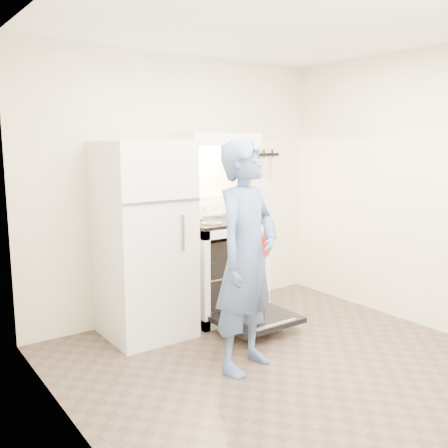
{
  "coord_description": "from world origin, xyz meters",
  "views": [
    {
      "loc": [
        -2.48,
        -2.4,
        1.7
      ],
      "look_at": [
        -0.05,
        1.0,
        1.0
      ],
      "focal_mm": 40.0,
      "sensor_mm": 36.0,
      "label": 1
    }
  ],
  "objects_px": {
    "person": "(246,257)",
    "dutch_oven": "(250,245)",
    "refrigerator": "(144,240)",
    "tea_kettle": "(184,206)",
    "stove_body": "(219,269)"
  },
  "relations": [
    {
      "from": "person",
      "to": "dutch_oven",
      "type": "relative_size",
      "value": 4.49
    },
    {
      "from": "refrigerator",
      "to": "person",
      "type": "bearing_deg",
      "value": -73.52
    },
    {
      "from": "tea_kettle",
      "to": "dutch_oven",
      "type": "relative_size",
      "value": 0.69
    },
    {
      "from": "tea_kettle",
      "to": "refrigerator",
      "type": "bearing_deg",
      "value": -156.15
    },
    {
      "from": "refrigerator",
      "to": "tea_kettle",
      "type": "xyz_separation_m",
      "value": [
        0.55,
        0.24,
        0.23
      ]
    },
    {
      "from": "refrigerator",
      "to": "tea_kettle",
      "type": "distance_m",
      "value": 0.65
    },
    {
      "from": "dutch_oven",
      "to": "person",
      "type": "bearing_deg",
      "value": -133.13
    },
    {
      "from": "stove_body",
      "to": "tea_kettle",
      "type": "relative_size",
      "value": 3.51
    },
    {
      "from": "tea_kettle",
      "to": "person",
      "type": "distance_m",
      "value": 1.33
    },
    {
      "from": "refrigerator",
      "to": "stove_body",
      "type": "height_order",
      "value": "refrigerator"
    },
    {
      "from": "refrigerator",
      "to": "stove_body",
      "type": "bearing_deg",
      "value": 1.77
    },
    {
      "from": "stove_body",
      "to": "refrigerator",
      "type": "bearing_deg",
      "value": -178.23
    },
    {
      "from": "stove_body",
      "to": "person",
      "type": "height_order",
      "value": "person"
    },
    {
      "from": "tea_kettle",
      "to": "dutch_oven",
      "type": "distance_m",
      "value": 1.06
    },
    {
      "from": "tea_kettle",
      "to": "person",
      "type": "height_order",
      "value": "person"
    }
  ]
}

